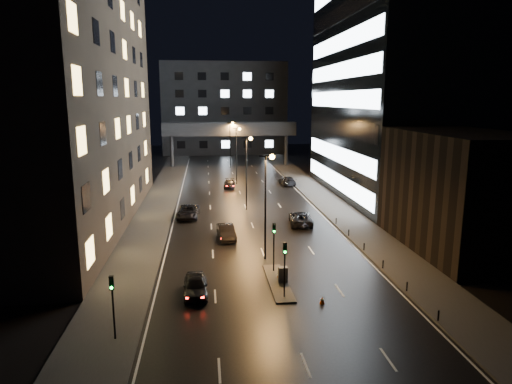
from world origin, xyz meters
TOP-DOWN VIEW (x-y plane):
  - ground at (0.00, 40.00)m, footprint 160.00×160.00m
  - sidewalk_left at (-12.50, 35.00)m, footprint 5.00×110.00m
  - sidewalk_right at (12.50, 35.00)m, footprint 5.00×110.00m
  - building_left at (-22.50, 24.00)m, footprint 15.00×48.00m
  - building_right_low at (20.00, 9.00)m, footprint 10.00×18.00m
  - building_right_glass at (25.00, 36.00)m, footprint 20.00×36.00m
  - building_far at (0.00, 98.00)m, footprint 34.00×14.00m
  - skybridge at (0.00, 70.00)m, footprint 30.00×3.00m
  - median_island at (0.30, 2.00)m, footprint 1.60×8.00m
  - traffic_signal_near at (0.30, 4.49)m, footprint 0.28×0.34m
  - traffic_signal_far at (0.30, -1.01)m, footprint 0.28×0.34m
  - traffic_signal_corner at (-11.50, -6.01)m, footprint 0.28×0.34m
  - bollard_row at (10.20, 6.50)m, footprint 0.12×25.12m
  - streetlight_near at (0.16, 8.00)m, footprint 1.45×0.50m
  - streetlight_mid_a at (0.16, 28.00)m, footprint 1.45×0.50m
  - streetlight_mid_b at (0.16, 48.00)m, footprint 1.45×0.50m
  - streetlight_far at (0.16, 68.00)m, footprint 1.45×0.50m
  - car_away_a at (-6.53, 0.43)m, footprint 1.99×4.66m
  - car_away_b at (-3.43, 14.83)m, footprint 2.09×4.91m
  - car_away_c at (-7.92, 24.60)m, footprint 3.00×5.85m
  - car_away_d at (-1.50, 44.33)m, footprint 2.24×4.80m
  - car_toward_a at (5.94, 19.81)m, footprint 3.28×5.99m
  - car_toward_b at (9.00, 45.83)m, footprint 2.59×5.45m
  - utility_cabinet at (0.70, 1.99)m, footprint 0.77×0.57m
  - cone_a at (0.48, 3.00)m, footprint 0.46×0.46m
  - cone_b at (3.00, -2.17)m, footprint 0.43×0.43m

SIDE VIEW (x-z plane):
  - ground at x=0.00m, z-range 0.00..0.00m
  - sidewalk_left at x=-12.50m, z-range 0.00..0.15m
  - sidewalk_right at x=12.50m, z-range 0.00..0.15m
  - median_island at x=0.30m, z-range 0.00..0.15m
  - cone_a at x=0.48m, z-range 0.00..0.47m
  - cone_b at x=3.00m, z-range 0.00..0.57m
  - bollard_row at x=10.20m, z-range 0.00..0.90m
  - car_away_d at x=-1.50m, z-range 0.00..1.36m
  - car_toward_b at x=9.00m, z-range 0.00..1.53m
  - utility_cabinet at x=0.70m, z-range 0.15..1.41m
  - car_away_a at x=-6.53m, z-range 0.00..1.57m
  - car_away_b at x=-3.43m, z-range 0.00..1.57m
  - car_away_c at x=-7.92m, z-range 0.00..1.58m
  - car_toward_a at x=5.94m, z-range 0.00..1.59m
  - traffic_signal_corner at x=-11.50m, z-range 0.74..5.14m
  - traffic_signal_near at x=0.30m, z-range 0.89..5.29m
  - traffic_signal_far at x=0.30m, z-range 0.89..5.29m
  - building_right_low at x=20.00m, z-range 0.00..12.00m
  - streetlight_near at x=0.16m, z-range 1.42..11.57m
  - streetlight_mid_a at x=0.16m, z-range 1.42..11.57m
  - streetlight_mid_b at x=0.16m, z-range 1.42..11.57m
  - streetlight_far at x=0.16m, z-range 1.42..11.57m
  - skybridge at x=0.00m, z-range 3.34..13.34m
  - building_far at x=0.00m, z-range 0.00..25.00m
  - building_left at x=-22.50m, z-range 0.00..40.00m
  - building_right_glass at x=25.00m, z-range 0.00..45.00m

